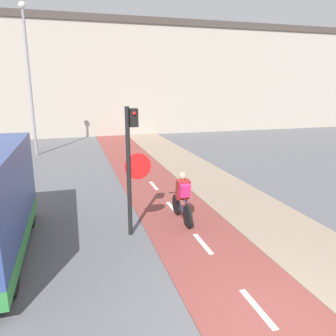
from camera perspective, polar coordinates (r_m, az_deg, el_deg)
ground_plane at (r=6.06m, az=18.02°, el=-25.15°), size 120.00×120.00×0.00m
bike_lane at (r=6.05m, az=18.01°, el=-25.06°), size 2.34×60.00×0.02m
building_row_background at (r=28.08m, az=-10.83°, el=15.10°), size 60.00×5.20×8.73m
traffic_light_pole at (r=8.14m, az=-6.35°, el=1.72°), size 0.67×0.25×3.30m
street_lamp_far at (r=19.47m, az=-23.16°, el=15.88°), size 0.36×0.36×7.90m
cyclist_near at (r=9.25m, az=2.55°, el=-5.27°), size 0.46×1.62×1.45m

